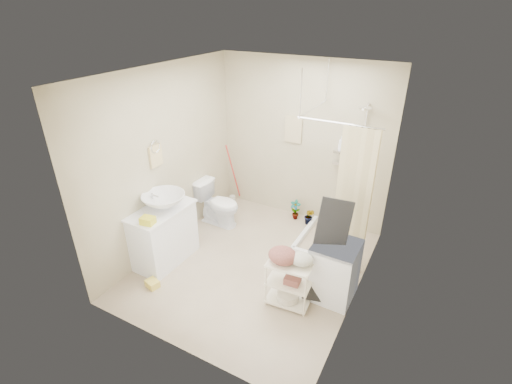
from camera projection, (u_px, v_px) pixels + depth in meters
floor at (254, 265)px, 5.19m from camera, size 3.20×3.20×0.00m
ceiling at (253, 73)px, 3.99m from camera, size 2.80×3.20×0.04m
wall_back at (302, 143)px, 5.84m from camera, size 2.80×0.04×2.60m
wall_front at (168, 249)px, 3.34m from camera, size 2.80×0.04×2.60m
wall_left at (166, 161)px, 5.18m from camera, size 0.04×3.20×2.60m
wall_right at (367, 208)px, 4.00m from camera, size 0.04×3.20×2.60m
vanity at (164, 235)px, 5.12m from camera, size 0.55×0.95×0.82m
sink at (164, 201)px, 4.93m from camera, size 0.70×0.70×0.20m
counter_basket at (148, 221)px, 4.59m from camera, size 0.19×0.16×0.09m
floor_basket at (152, 283)px, 4.77m from camera, size 0.28×0.24×0.13m
toilet at (219, 203)px, 6.02m from camera, size 0.72×0.43×0.73m
mop at (232, 173)px, 6.59m from camera, size 0.13×0.13×1.12m
potted_plant_a at (295, 210)px, 6.21m from camera, size 0.19×0.14×0.35m
potted_plant_b at (309, 216)px, 6.07m from camera, size 0.17×0.14×0.30m
hanging_towel at (293, 129)px, 5.80m from camera, size 0.28×0.03×0.42m
towel_ring at (156, 154)px, 4.94m from camera, size 0.04×0.22×0.34m
tp_holder at (175, 197)px, 5.47m from camera, size 0.08×0.12×0.14m
shower at (343, 181)px, 5.17m from camera, size 1.10×1.10×2.10m
shampoo_bottle_a at (341, 143)px, 5.45m from camera, size 0.08×0.08×0.21m
shampoo_bottle_b at (348, 146)px, 5.41m from camera, size 0.08×0.08×0.17m
washing_machine at (334, 270)px, 4.50m from camera, size 0.53×0.54×0.76m
laundry_rack at (289, 280)px, 4.38m from camera, size 0.54×0.35×0.71m
ironing_board at (328, 251)px, 4.37m from camera, size 0.39×0.24×1.33m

